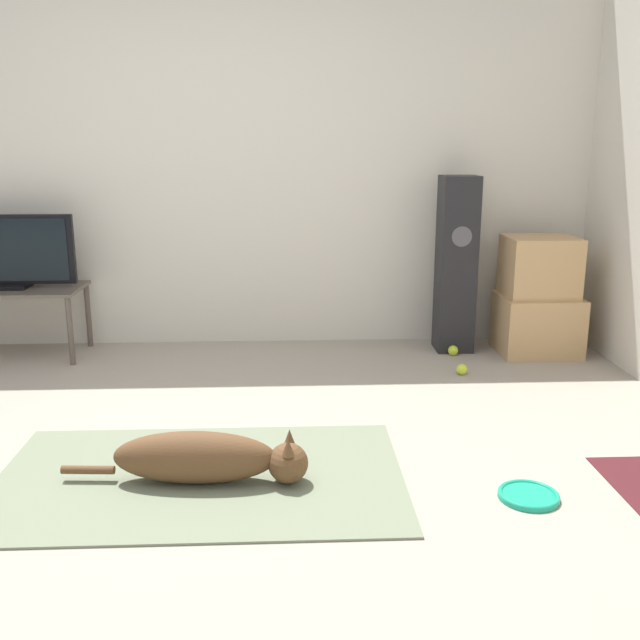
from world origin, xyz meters
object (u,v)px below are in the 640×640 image
(cardboard_box_upper, at_px, (540,267))
(tennis_ball_near_speaker, at_px, (453,350))
(tv, at_px, (0,253))
(tennis_ball_by_boxes, at_px, (462,369))
(floor_speaker, at_px, (456,265))
(dog, at_px, (208,458))
(frisbee, at_px, (529,495))
(tv_stand, at_px, (4,296))
(cardboard_box_lower, at_px, (537,324))

(cardboard_box_upper, bearing_deg, tennis_ball_near_speaker, -173.81)
(tv, relative_size, tennis_ball_by_boxes, 14.12)
(floor_speaker, bearing_deg, dog, -127.33)
(frisbee, bearing_deg, tennis_ball_by_boxes, 86.20)
(dog, relative_size, tv_stand, 1.03)
(tv_stand, relative_size, tennis_ball_by_boxes, 14.86)
(cardboard_box_upper, bearing_deg, tennis_ball_by_boxes, -142.45)
(tv_stand, relative_size, tv, 1.05)
(cardboard_box_lower, distance_m, tv, 3.49)
(tennis_ball_near_speaker, bearing_deg, tv_stand, 177.55)
(floor_speaker, relative_size, tennis_ball_by_boxes, 17.40)
(cardboard_box_upper, bearing_deg, dog, -137.53)
(frisbee, bearing_deg, dog, 172.00)
(tv, relative_size, tennis_ball_near_speaker, 14.12)
(cardboard_box_upper, distance_m, tennis_ball_by_boxes, 0.92)
(cardboard_box_upper, xyz_separation_m, tv_stand, (-3.44, 0.06, -0.17))
(tennis_ball_near_speaker, bearing_deg, dog, -129.02)
(dog, bearing_deg, frisbee, -8.00)
(frisbee, distance_m, tennis_ball_by_boxes, 1.52)
(cardboard_box_lower, relative_size, tennis_ball_by_boxes, 7.66)
(dog, distance_m, tv, 2.45)
(cardboard_box_upper, height_order, tennis_ball_by_boxes, cardboard_box_upper)
(tv, bearing_deg, frisbee, -36.54)
(cardboard_box_upper, distance_m, tv_stand, 3.45)
(dog, xyz_separation_m, tennis_ball_by_boxes, (1.37, 1.34, -0.08))
(frisbee, distance_m, floor_speaker, 2.14)
(tv_stand, height_order, tennis_ball_by_boxes, tv_stand)
(tv_stand, bearing_deg, tennis_ball_near_speaker, -2.45)
(frisbee, bearing_deg, cardboard_box_lower, 70.32)
(cardboard_box_upper, xyz_separation_m, tennis_ball_near_speaker, (-0.55, -0.06, -0.54))
(tv_stand, bearing_deg, floor_speaker, 0.41)
(frisbee, height_order, tv_stand, tv_stand)
(dog, xyz_separation_m, tv, (-1.48, 1.86, 0.56))
(dog, height_order, tv_stand, tv_stand)
(frisbee, bearing_deg, cardboard_box_upper, 70.65)
(dog, bearing_deg, tennis_ball_near_speaker, 50.98)
(cardboard_box_lower, bearing_deg, dog, -137.86)
(frisbee, relative_size, cardboard_box_upper, 0.54)
(frisbee, height_order, tv, tv)
(frisbee, xyz_separation_m, cardboard_box_lower, (0.70, 1.96, 0.18))
(dog, distance_m, frisbee, 1.28)
(frisbee, distance_m, cardboard_box_lower, 2.09)
(tv, xyz_separation_m, tennis_ball_by_boxes, (2.85, -0.52, -0.65))
(floor_speaker, bearing_deg, cardboard_box_lower, -10.41)
(tv_stand, distance_m, tennis_ball_near_speaker, 2.91)
(dog, height_order, tv, tv)
(frisbee, distance_m, tv, 3.49)
(floor_speaker, distance_m, tennis_ball_by_boxes, 0.77)
(dog, relative_size, tv, 1.08)
(floor_speaker, bearing_deg, tennis_ball_near_speaker, -100.75)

